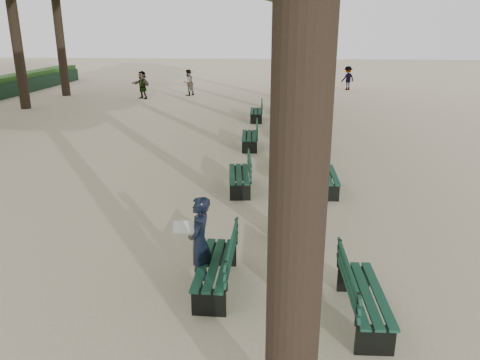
{
  "coord_description": "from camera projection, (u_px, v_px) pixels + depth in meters",
  "views": [
    {
      "loc": [
        1.29,
        -5.87,
        4.11
      ],
      "look_at": [
        0.6,
        3.0,
        1.2
      ],
      "focal_mm": 35.0,
      "sensor_mm": 36.0,
      "label": 1
    }
  ],
  "objects": [
    {
      "name": "ground",
      "position": [
        184.0,
        318.0,
        6.93
      ],
      "size": [
        120.0,
        120.0,
        0.0
      ],
      "primitive_type": "plane",
      "color": "#C1AF92",
      "rests_on": "ground"
    },
    {
      "name": "bench_left_0",
      "position": [
        216.0,
        273.0,
        7.65
      ],
      "size": [
        0.59,
        1.81,
        0.92
      ],
      "color": "black",
      "rests_on": "ground"
    },
    {
      "name": "bench_left_1",
      "position": [
        239.0,
        180.0,
        12.32
      ],
      "size": [
        0.74,
        1.85,
        0.92
      ],
      "color": "black",
      "rests_on": "ground"
    },
    {
      "name": "bench_left_2",
      "position": [
        250.0,
        140.0,
        16.66
      ],
      "size": [
        0.66,
        1.83,
        0.92
      ],
      "color": "black",
      "rests_on": "ground"
    },
    {
      "name": "bench_left_3",
      "position": [
        256.0,
        115.0,
        21.54
      ],
      "size": [
        0.64,
        1.82,
        0.92
      ],
      "color": "black",
      "rests_on": "ground"
    },
    {
      "name": "bench_right_0",
      "position": [
        364.0,
        304.0,
        6.82
      ],
      "size": [
        0.62,
        1.82,
        0.92
      ],
      "color": "black",
      "rests_on": "ground"
    },
    {
      "name": "bench_right_1",
      "position": [
        326.0,
        181.0,
        12.27
      ],
      "size": [
        0.58,
        1.8,
        0.92
      ],
      "color": "black",
      "rests_on": "ground"
    },
    {
      "name": "bench_right_2",
      "position": [
        313.0,
        141.0,
        16.61
      ],
      "size": [
        0.8,
        1.86,
        0.92
      ],
      "color": "black",
      "rests_on": "ground"
    },
    {
      "name": "bench_right_3",
      "position": [
        305.0,
        115.0,
        21.48
      ],
      "size": [
        0.68,
        1.83,
        0.92
      ],
      "color": "black",
      "rests_on": "ground"
    },
    {
      "name": "man_with_map",
      "position": [
        200.0,
        243.0,
        7.59
      ],
      "size": [
        0.61,
        0.64,
        1.57
      ],
      "color": "black",
      "rests_on": "ground"
    },
    {
      "name": "pedestrian_e",
      "position": [
        142.0,
        85.0,
        28.02
      ],
      "size": [
        1.43,
        1.17,
        1.65
      ],
      "primitive_type": "imported",
      "rotation": [
        0.0,
        0.0,
        5.65
      ],
      "color": "#262628",
      "rests_on": "ground"
    },
    {
      "name": "pedestrian_b",
      "position": [
        348.0,
        78.0,
        32.01
      ],
      "size": [
        1.04,
        0.82,
        1.59
      ],
      "primitive_type": "imported",
      "rotation": [
        0.0,
        0.0,
        3.71
      ],
      "color": "#262628",
      "rests_on": "ground"
    },
    {
      "name": "pedestrian_a",
      "position": [
        188.0,
        83.0,
        29.32
      ],
      "size": [
        0.71,
        0.83,
        1.61
      ],
      "primitive_type": "imported",
      "rotation": [
        0.0,
        0.0,
        4.11
      ],
      "color": "#262628",
      "rests_on": "ground"
    }
  ]
}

